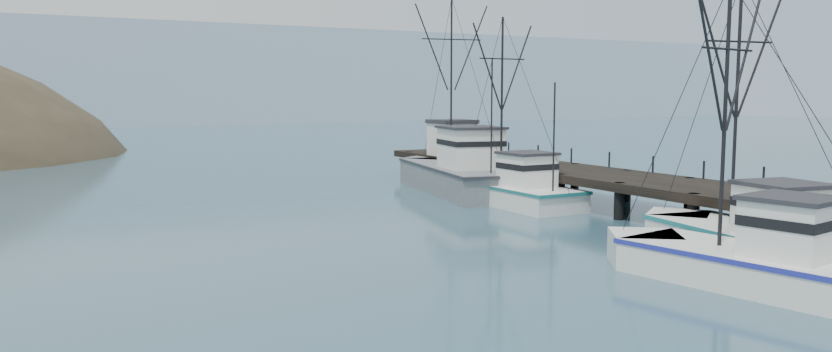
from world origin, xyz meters
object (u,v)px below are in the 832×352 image
(trawler_mid, at_px, (745,262))
(pickup_truck, at_px, (463,144))
(trawler_near, at_px, (750,239))
(trawler_far, at_px, (511,191))
(work_vessel, at_px, (459,174))
(pier, at_px, (595,177))
(pier_shed, at_px, (452,137))

(trawler_mid, height_order, pickup_truck, trawler_mid)
(trawler_near, distance_m, trawler_mid, 4.75)
(trawler_near, relative_size, pickup_truck, 2.46)
(trawler_mid, xyz_separation_m, pickup_truck, (9.92, 35.58, 1.84))
(trawler_far, relative_size, work_vessel, 0.70)
(trawler_mid, bearing_deg, pickup_truck, 74.42)
(pier, relative_size, pickup_truck, 9.26)
(trawler_mid, distance_m, work_vessel, 27.28)
(trawler_far, bearing_deg, trawler_mid, -101.29)
(trawler_mid, relative_size, work_vessel, 0.66)
(trawler_near, xyz_separation_m, pickup_truck, (6.11, 32.73, 1.84))
(trawler_far, distance_m, pier_shed, 12.84)
(trawler_mid, bearing_deg, pier_shed, 77.93)
(trawler_far, height_order, pier_shed, trawler_far)
(trawler_mid, xyz_separation_m, work_vessel, (4.33, 26.93, 0.41))
(pier, distance_m, work_vessel, 10.21)
(trawler_far, bearing_deg, pier_shed, 76.64)
(pier, distance_m, trawler_far, 5.15)
(trawler_near, bearing_deg, pickup_truck, 79.43)
(trawler_near, xyz_separation_m, work_vessel, (0.52, 24.08, 0.41))
(trawler_mid, bearing_deg, work_vessel, 80.86)
(work_vessel, relative_size, pickup_truck, 3.54)
(trawler_far, height_order, work_vessel, work_vessel)
(pier, distance_m, trawler_mid, 19.51)
(work_vessel, distance_m, pickup_truck, 10.40)
(pier, xyz_separation_m, trawler_far, (-4.40, 2.53, -0.87))
(pier, xyz_separation_m, pickup_truck, (1.50, 18.00, 0.97))
(pier, bearing_deg, pickup_truck, 85.24)
(trawler_far, distance_m, pickup_truck, 16.66)
(trawler_mid, bearing_deg, pier, 64.41)
(pier, bearing_deg, work_vessel, 113.60)
(pier_shed, height_order, pickup_truck, pier_shed)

